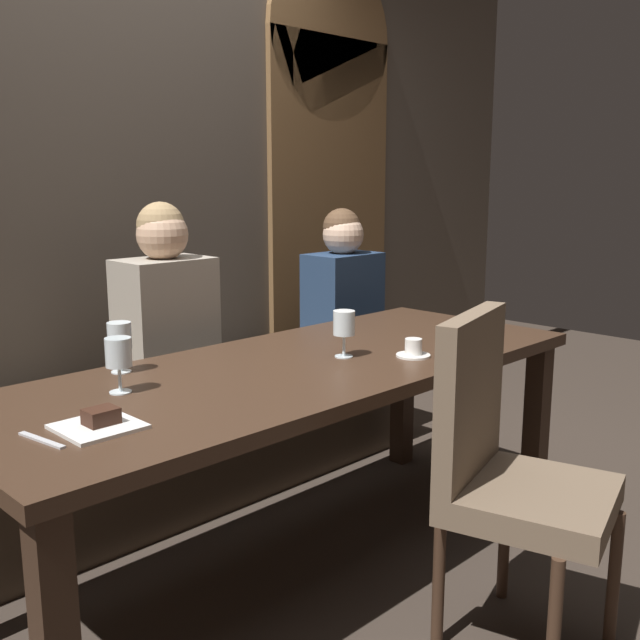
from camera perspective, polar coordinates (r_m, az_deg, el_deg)
ground at (r=2.75m, az=-1.92°, el=-18.56°), size 9.00×9.00×0.00m
back_wall_tiled at (r=3.38m, az=-16.76°, el=13.08°), size 6.00×0.12×3.00m
arched_door at (r=4.15m, az=0.76°, el=11.25°), size 0.90×0.05×2.55m
dining_table at (r=2.49m, az=-2.02°, el=-5.40°), size 2.20×0.84×0.74m
banquette_bench at (r=3.15m, az=-10.83°, el=-10.13°), size 2.50×0.44×0.45m
chair_near_side at (r=2.20m, az=14.22°, el=-10.61°), size 0.54×0.54×0.98m
diner_redhead at (r=2.95m, az=-11.94°, el=0.65°), size 0.36×0.24×0.81m
diner_bearded at (r=3.62m, az=1.78°, el=2.37°), size 0.36×0.24×0.76m
wine_glass_end_left at (r=2.42m, az=-15.35°, el=-1.28°), size 0.08×0.08×0.16m
wine_glass_center_back at (r=2.19m, az=-15.42°, el=-2.66°), size 0.08×0.08×0.16m
wine_glass_near_right at (r=2.53m, az=1.88°, el=-0.42°), size 0.08×0.08×0.16m
espresso_cup at (r=2.58m, az=7.28°, el=-2.28°), size 0.12×0.12×0.06m
dessert_plate at (r=1.93m, az=-16.82°, el=-7.67°), size 0.19×0.19×0.05m
fork_on_table at (r=1.89m, az=-20.86°, el=-8.74°), size 0.04×0.17×0.01m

